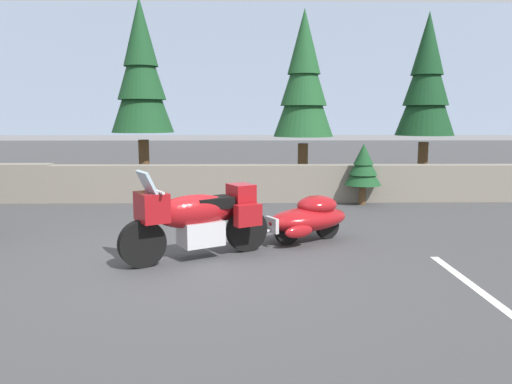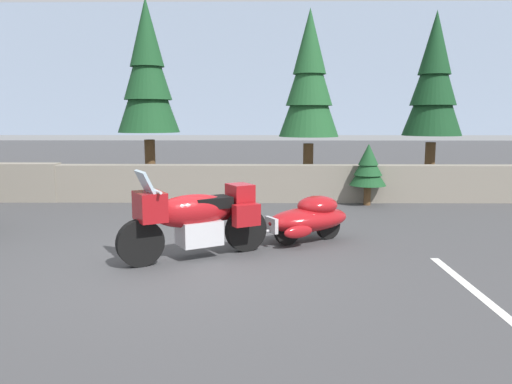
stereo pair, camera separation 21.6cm
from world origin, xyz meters
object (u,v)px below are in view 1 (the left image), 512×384
Objects in this scene: pine_tree_far_right at (427,81)px; pine_tree_tall at (141,73)px; touring_motorcycle at (197,217)px; car_shaped_trailer at (308,217)px; pine_tree_secondary at (304,80)px.

pine_tree_tall is at bearing -177.62° from pine_tree_far_right.
touring_motorcycle is 2.02m from car_shaped_trailer.
pine_tree_tall is (-3.78, 5.12, 2.79)m from car_shaped_trailer.
pine_tree_tall reaches higher than pine_tree_far_right.
pine_tree_far_right is at bearing 49.32° from touring_motorcycle.
car_shaped_trailer is 0.41× the size of pine_tree_tall.
car_shaped_trailer is 0.43× the size of pine_tree_far_right.
pine_tree_tall is 7.57m from pine_tree_far_right.
car_shaped_trailer is at bearing 29.83° from touring_motorcycle.
pine_tree_secondary is (4.21, -0.17, -0.20)m from pine_tree_tall.
pine_tree_far_right reaches higher than touring_motorcycle.
pine_tree_secondary is (2.17, 5.94, 2.38)m from touring_motorcycle.
pine_tree_far_right is (7.56, 0.31, -0.17)m from pine_tree_tall.
pine_tree_far_right is at bearing 8.30° from pine_tree_secondary.
pine_tree_tall is at bearing 126.43° from car_shaped_trailer.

